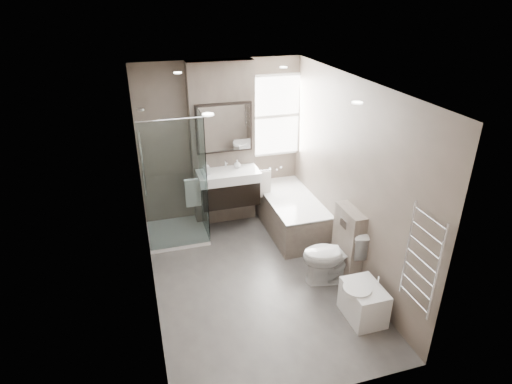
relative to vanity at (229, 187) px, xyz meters
name	(u,v)px	position (x,y,z in m)	size (l,w,h in m)	color
room	(254,192)	(0.00, -1.43, 0.56)	(2.70, 3.90, 2.70)	#4F4B48
vanity_pier	(223,145)	(0.00, 0.35, 0.56)	(1.00, 0.25, 2.60)	#675B51
vanity	(229,187)	(0.00, 0.00, 0.00)	(0.95, 0.47, 0.66)	black
mirror_cabinet	(224,128)	(0.00, 0.19, 0.89)	(0.86, 0.08, 0.76)	black
towel_left	(193,193)	(-0.56, -0.02, -0.02)	(0.24, 0.06, 0.44)	silver
towel_right	(263,184)	(0.56, -0.02, -0.02)	(0.24, 0.06, 0.44)	silver
shower_enclosure	(182,209)	(-0.75, -0.08, -0.25)	(0.90, 0.90, 2.00)	white
bathtub	(291,212)	(0.92, -0.33, -0.43)	(0.75, 1.60, 0.57)	#675B51
window	(275,116)	(0.90, 0.45, 0.93)	(0.98, 0.06, 1.33)	white
toilet	(333,255)	(0.97, -1.74, -0.34)	(0.44, 0.78, 0.79)	white
cistern_box	(348,243)	(1.21, -1.68, -0.24)	(0.19, 0.55, 1.00)	#675B51
bidet	(363,302)	(1.01, -2.49, -0.51)	(0.47, 0.54, 0.56)	white
towel_radiator	(422,261)	(1.25, -3.03, 0.38)	(0.03, 0.49, 1.10)	silver
soap_bottle_a	(206,168)	(-0.34, -0.02, 0.36)	(0.09, 0.09, 0.20)	white
soap_bottle_b	(237,164)	(0.17, 0.09, 0.33)	(0.11, 0.11, 0.14)	white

